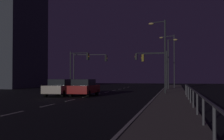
% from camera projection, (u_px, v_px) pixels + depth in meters
% --- Properties ---
extents(ground_plane, '(112.00, 112.00, 0.00)m').
position_uv_depth(ground_plane, '(73.00, 100.00, 22.50)').
color(ground_plane, black).
rests_on(ground_plane, ground).
extents(sidewalk_right, '(2.60, 77.00, 0.14)m').
position_uv_depth(sidewalk_right, '(172.00, 101.00, 20.87)').
color(sidewalk_right, gray).
rests_on(sidewalk_right, ground).
extents(lane_markings_center, '(0.14, 50.00, 0.01)m').
position_uv_depth(lane_markings_center, '(86.00, 97.00, 25.92)').
color(lane_markings_center, silver).
rests_on(lane_markings_center, ground).
extents(lane_edge_line, '(0.14, 53.00, 0.01)m').
position_uv_depth(lane_edge_line, '(155.00, 97.00, 26.09)').
color(lane_edge_line, silver).
rests_on(lane_edge_line, ground).
extents(car, '(1.82, 4.40, 1.57)m').
position_uv_depth(car, '(84.00, 87.00, 26.80)').
color(car, '#B71414').
rests_on(car, ground).
extents(car_oncoming, '(1.98, 4.46, 1.57)m').
position_uv_depth(car_oncoming, '(60.00, 87.00, 27.01)').
color(car_oncoming, beige).
rests_on(car_oncoming, ground).
extents(traffic_light_near_right, '(4.90, 0.80, 5.46)m').
position_uv_depth(traffic_light_near_right, '(152.00, 62.00, 42.79)').
color(traffic_light_near_right, '#2D3033').
rests_on(traffic_light_near_right, sidewalk_right).
extents(traffic_light_mid_right, '(3.02, 0.59, 5.41)m').
position_uv_depth(traffic_light_mid_right, '(78.00, 63.00, 40.88)').
color(traffic_light_mid_right, '#2D3033').
rests_on(traffic_light_mid_right, ground).
extents(traffic_light_far_left, '(3.35, 0.66, 4.92)m').
position_uv_depth(traffic_light_far_left, '(155.00, 63.00, 37.63)').
color(traffic_light_far_left, '#4C4C51').
rests_on(traffic_light_far_left, sidewalk_right).
extents(traffic_light_mid_left, '(5.04, 0.94, 5.30)m').
position_uv_depth(traffic_light_mid_left, '(89.00, 63.00, 42.60)').
color(traffic_light_mid_left, '#38383D').
rests_on(traffic_light_mid_left, ground).
extents(street_lamp_corner, '(2.31, 1.31, 7.88)m').
position_uv_depth(street_lamp_corner, '(172.00, 56.00, 42.97)').
color(street_lamp_corner, '#38383D').
rests_on(street_lamp_corner, sidewalk_right).
extents(street_lamp_mid_block, '(1.32, 1.80, 6.73)m').
position_uv_depth(street_lamp_mid_block, '(170.00, 59.00, 38.90)').
color(street_lamp_mid_block, '#38383D').
rests_on(street_lamp_mid_block, sidewalk_right).
extents(street_lamp_median, '(1.81, 0.77, 7.47)m').
position_uv_depth(street_lamp_median, '(162.00, 49.00, 29.56)').
color(street_lamp_median, '#2D3033').
rests_on(street_lamp_median, sidewalk_right).
extents(barrier_fence, '(0.09, 25.75, 0.98)m').
position_uv_depth(barrier_fence, '(195.00, 96.00, 14.13)').
color(barrier_fence, '#59595E').
rests_on(barrier_fence, sidewalk_right).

